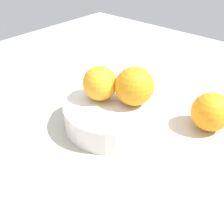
# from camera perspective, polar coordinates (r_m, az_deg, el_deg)

# --- Properties ---
(ground_plane) EXTENTS (1.10, 1.10, 0.02)m
(ground_plane) POSITION_cam_1_polar(r_m,az_deg,el_deg) (0.51, 0.00, -3.33)
(ground_plane) COLOR #BCB29E
(fruit_bowl) EXTENTS (0.17, 0.17, 0.04)m
(fruit_bowl) POSITION_cam_1_polar(r_m,az_deg,el_deg) (0.49, 0.00, -0.52)
(fruit_bowl) COLOR white
(fruit_bowl) RESTS_ON ground_plane
(orange_in_bowl_0) EXTENTS (0.07, 0.07, 0.07)m
(orange_in_bowl_0) POSITION_cam_1_polar(r_m,az_deg,el_deg) (0.47, 4.69, 5.34)
(orange_in_bowl_0) COLOR orange
(orange_in_bowl_0) RESTS_ON fruit_bowl
(orange_in_bowl_1) EXTENTS (0.06, 0.06, 0.06)m
(orange_in_bowl_1) POSITION_cam_1_polar(r_m,az_deg,el_deg) (0.48, -2.35, 6.04)
(orange_in_bowl_1) COLOR #F9A823
(orange_in_bowl_1) RESTS_ON fruit_bowl
(orange_loose_0) EXTENTS (0.07, 0.07, 0.07)m
(orange_loose_0) POSITION_cam_1_polar(r_m,az_deg,el_deg) (0.50, 19.87, 0.00)
(orange_loose_0) COLOR orange
(orange_loose_0) RESTS_ON ground_plane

